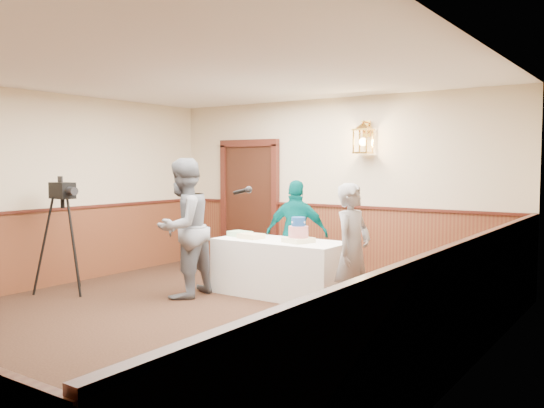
{
  "coord_description": "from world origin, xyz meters",
  "views": [
    {
      "loc": [
        4.36,
        -4.48,
        1.78
      ],
      "look_at": [
        0.08,
        1.7,
        1.25
      ],
      "focal_mm": 38.0,
      "sensor_mm": 36.0,
      "label": 1
    }
  ],
  "objects_px": {
    "tv_camera_rig": "(64,244)",
    "baker": "(353,251)",
    "tiered_cake": "(298,232)",
    "sheet_cake_yellow": "(251,236)",
    "assistant_p": "(297,234)",
    "display_table": "(280,268)",
    "sheet_cake_green": "(240,234)",
    "interviewer": "(183,228)"
  },
  "relations": [
    {
      "from": "sheet_cake_yellow",
      "to": "interviewer",
      "type": "bearing_deg",
      "value": -127.88
    },
    {
      "from": "tiered_cake",
      "to": "assistant_p",
      "type": "bearing_deg",
      "value": 123.87
    },
    {
      "from": "display_table",
      "to": "baker",
      "type": "xyz_separation_m",
      "value": [
        1.31,
        -0.47,
        0.4
      ]
    },
    {
      "from": "sheet_cake_yellow",
      "to": "baker",
      "type": "height_order",
      "value": "baker"
    },
    {
      "from": "sheet_cake_yellow",
      "to": "sheet_cake_green",
      "type": "xyz_separation_m",
      "value": [
        -0.28,
        0.11,
        0.0
      ]
    },
    {
      "from": "tiered_cake",
      "to": "sheet_cake_yellow",
      "type": "xyz_separation_m",
      "value": [
        -0.76,
        -0.03,
        -0.1
      ]
    },
    {
      "from": "sheet_cake_yellow",
      "to": "display_table",
      "type": "bearing_deg",
      "value": 9.82
    },
    {
      "from": "sheet_cake_green",
      "to": "baker",
      "type": "bearing_deg",
      "value": -13.99
    },
    {
      "from": "sheet_cake_yellow",
      "to": "baker",
      "type": "distance_m",
      "value": 1.8
    },
    {
      "from": "interviewer",
      "to": "baker",
      "type": "relative_size",
      "value": 1.19
    },
    {
      "from": "display_table",
      "to": "tiered_cake",
      "type": "height_order",
      "value": "tiered_cake"
    },
    {
      "from": "tiered_cake",
      "to": "interviewer",
      "type": "height_order",
      "value": "interviewer"
    },
    {
      "from": "sheet_cake_yellow",
      "to": "sheet_cake_green",
      "type": "relative_size",
      "value": 1.08
    },
    {
      "from": "interviewer",
      "to": "sheet_cake_green",
      "type": "bearing_deg",
      "value": 156.22
    },
    {
      "from": "interviewer",
      "to": "baker",
      "type": "distance_m",
      "value": 2.35
    },
    {
      "from": "display_table",
      "to": "tv_camera_rig",
      "type": "bearing_deg",
      "value": -147.99
    },
    {
      "from": "tiered_cake",
      "to": "tv_camera_rig",
      "type": "distance_m",
      "value": 3.23
    },
    {
      "from": "tv_camera_rig",
      "to": "tiered_cake",
      "type": "bearing_deg",
      "value": 34.27
    },
    {
      "from": "baker",
      "to": "interviewer",
      "type": "bearing_deg",
      "value": 103.15
    },
    {
      "from": "display_table",
      "to": "assistant_p",
      "type": "distance_m",
      "value": 0.68
    },
    {
      "from": "interviewer",
      "to": "tv_camera_rig",
      "type": "relative_size",
      "value": 1.22
    },
    {
      "from": "sheet_cake_yellow",
      "to": "assistant_p",
      "type": "relative_size",
      "value": 0.21
    },
    {
      "from": "display_table",
      "to": "sheet_cake_green",
      "type": "xyz_separation_m",
      "value": [
        -0.72,
        0.04,
        0.41
      ]
    },
    {
      "from": "tiered_cake",
      "to": "baker",
      "type": "distance_m",
      "value": 1.09
    },
    {
      "from": "assistant_p",
      "to": "tv_camera_rig",
      "type": "bearing_deg",
      "value": 23.0
    },
    {
      "from": "baker",
      "to": "assistant_p",
      "type": "height_order",
      "value": "baker"
    },
    {
      "from": "interviewer",
      "to": "tv_camera_rig",
      "type": "distance_m",
      "value": 1.71
    },
    {
      "from": "sheet_cake_green",
      "to": "baker",
      "type": "xyz_separation_m",
      "value": [
        2.03,
        -0.51,
        -0.01
      ]
    },
    {
      "from": "baker",
      "to": "tv_camera_rig",
      "type": "distance_m",
      "value": 3.99
    },
    {
      "from": "sheet_cake_green",
      "to": "interviewer",
      "type": "xyz_separation_m",
      "value": [
        -0.29,
        -0.85,
        0.14
      ]
    },
    {
      "from": "sheet_cake_yellow",
      "to": "baker",
      "type": "xyz_separation_m",
      "value": [
        1.75,
        -0.39,
        -0.01
      ]
    },
    {
      "from": "sheet_cake_yellow",
      "to": "tv_camera_rig",
      "type": "bearing_deg",
      "value": -144.24
    },
    {
      "from": "interviewer",
      "to": "baker",
      "type": "bearing_deg",
      "value": 93.5
    },
    {
      "from": "display_table",
      "to": "interviewer",
      "type": "bearing_deg",
      "value": -141.23
    },
    {
      "from": "tiered_cake",
      "to": "sheet_cake_yellow",
      "type": "height_order",
      "value": "tiered_cake"
    },
    {
      "from": "sheet_cake_green",
      "to": "assistant_p",
      "type": "xyz_separation_m",
      "value": [
        0.64,
        0.51,
        -0.01
      ]
    },
    {
      "from": "sheet_cake_yellow",
      "to": "interviewer",
      "type": "xyz_separation_m",
      "value": [
        -0.57,
        -0.74,
        0.14
      ]
    },
    {
      "from": "display_table",
      "to": "tiered_cake",
      "type": "relative_size",
      "value": 4.51
    },
    {
      "from": "baker",
      "to": "tv_camera_rig",
      "type": "xyz_separation_m",
      "value": [
        -3.84,
        -1.11,
        -0.09
      ]
    },
    {
      "from": "sheet_cake_yellow",
      "to": "assistant_p",
      "type": "xyz_separation_m",
      "value": [
        0.35,
        0.62,
        -0.01
      ]
    },
    {
      "from": "tv_camera_rig",
      "to": "baker",
      "type": "bearing_deg",
      "value": 22.12
    },
    {
      "from": "sheet_cake_green",
      "to": "tv_camera_rig",
      "type": "distance_m",
      "value": 2.42
    }
  ]
}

